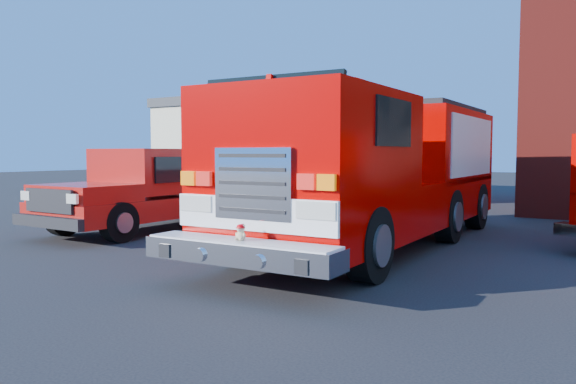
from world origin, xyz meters
The scene contains 4 objects.
ground centered at (0.00, 0.00, 0.00)m, with size 100.00×100.00×0.00m, color black.
side_building centered at (-9.00, 13.00, 2.20)m, with size 10.20×8.20×4.35m.
fire_engine centered at (0.19, 2.07, 1.59)m, with size 3.15×10.07×3.07m.
pickup_truck centered at (-5.63, 1.27, 0.96)m, with size 2.25×6.22×2.03m.
Camera 1 is at (4.95, -8.79, 1.93)m, focal length 35.00 mm.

